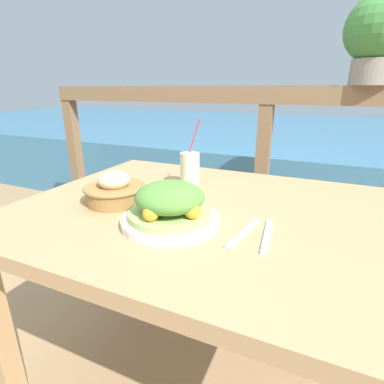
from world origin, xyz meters
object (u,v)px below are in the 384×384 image
Objects in this scene: salad_plate at (170,207)px; bread_basket at (115,190)px; drink_glass at (190,170)px; potted_plant at (378,34)px.

salad_plate reaches higher than bread_basket.
salad_plate is 1.36× the size of bread_basket.
bread_basket is (-0.15, -0.24, -0.02)m from drink_glass.
salad_plate is at bearing -116.28° from potted_plant.
bread_basket is at bearing 162.96° from salad_plate.
salad_plate is at bearing -74.73° from drink_glass.
salad_plate is 1.07× the size of drink_glass.
salad_plate is 0.24m from bread_basket.
potted_plant is (0.72, 0.93, 0.52)m from bread_basket.
drink_glass is at bearing 59.15° from bread_basket.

